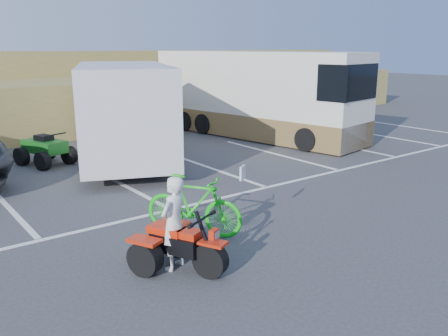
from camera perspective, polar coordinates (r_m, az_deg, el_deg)
ground at (r=8.23m, az=2.37°, el=-9.52°), size 100.00×100.00×0.00m
parking_stripes at (r=11.85m, az=-6.90°, el=-2.01°), size 28.00×5.16×0.01m
grass_embankment at (r=21.89m, az=-24.51°, el=8.16°), size 40.00×8.50×3.10m
red_trike_atv at (r=7.49m, az=-4.97°, el=-12.08°), size 1.57×1.74×0.93m
rider at (r=7.28m, az=-6.09°, el=-6.62°), size 0.63×0.54×1.47m
green_dirt_bike at (r=8.59m, az=-3.69°, el=-4.49°), size 1.46×1.83×1.11m
cargo_trailer at (r=14.16m, az=-11.89°, el=6.82°), size 4.58×6.54×2.83m
rv_motorhome at (r=18.12m, az=3.76°, el=8.12°), size 3.68×8.88×3.11m
quad_atv_green at (r=14.72m, az=-20.59°, el=0.40°), size 1.53×1.76×0.97m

